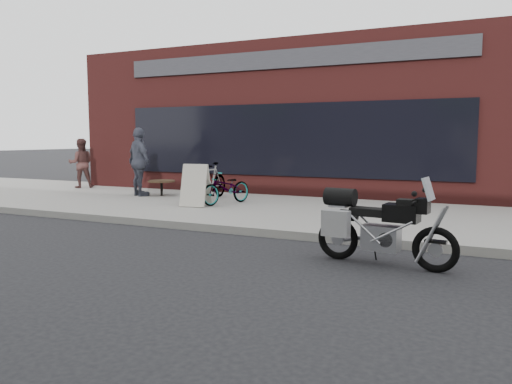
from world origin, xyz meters
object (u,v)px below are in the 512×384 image
at_px(bicycle_rear, 211,181).
at_px(bicycle_front, 227,188).
at_px(sandwich_sign, 196,185).
at_px(cafe_patron_right, 139,162).
at_px(motorcycle, 375,226).
at_px(cafe_patron_left, 81,163).
at_px(cafe_table, 161,182).

bearing_deg(bicycle_rear, bicycle_front, -40.92).
bearing_deg(sandwich_sign, bicycle_front, 42.78).
xyz_separation_m(bicycle_rear, cafe_patron_right, (-2.14, -0.24, 0.47)).
relative_size(motorcycle, bicycle_front, 1.28).
distance_m(bicycle_rear, cafe_patron_left, 5.39).
relative_size(bicycle_rear, sandwich_sign, 1.61).
distance_m(bicycle_front, cafe_patron_left, 6.38).
bearing_deg(bicycle_rear, cafe_patron_left, 170.47).
xyz_separation_m(bicycle_front, bicycle_rear, (-0.86, 0.73, 0.08)).
height_order(motorcycle, cafe_patron_right, cafe_patron_right).
xyz_separation_m(cafe_table, cafe_patron_right, (-0.50, -0.31, 0.55)).
xyz_separation_m(sandwich_sign, cafe_table, (-2.00, 1.41, -0.10)).
height_order(cafe_patron_left, cafe_patron_right, cafe_patron_right).
relative_size(motorcycle, cafe_patron_left, 1.24).
distance_m(bicycle_front, sandwich_sign, 0.79).
bearing_deg(bicycle_front, sandwich_sign, -111.72).
bearing_deg(sandwich_sign, bicycle_rear, 97.42).
bearing_deg(cafe_patron_right, motorcycle, 177.01).
distance_m(sandwich_sign, cafe_patron_left, 6.08).
distance_m(bicycle_rear, cafe_table, 1.64).
distance_m(sandwich_sign, cafe_table, 2.45).
xyz_separation_m(sandwich_sign, cafe_patron_left, (-5.68, 2.16, 0.30)).
bearing_deg(sandwich_sign, cafe_patron_right, 148.42).
height_order(bicycle_front, cafe_patron_right, cafe_patron_right).
xyz_separation_m(cafe_table, cafe_patron_left, (-3.68, 0.74, 0.40)).
height_order(bicycle_rear, cafe_table, bicycle_rear).
bearing_deg(bicycle_rear, motorcycle, -41.44).
xyz_separation_m(bicycle_front, cafe_patron_right, (-3.00, 0.49, 0.54)).
bearing_deg(cafe_table, cafe_patron_right, -147.79).
bearing_deg(bicycle_front, motorcycle, -23.23).
relative_size(bicycle_rear, cafe_patron_right, 0.84).
bearing_deg(cafe_patron_right, cafe_patron_left, 8.62).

